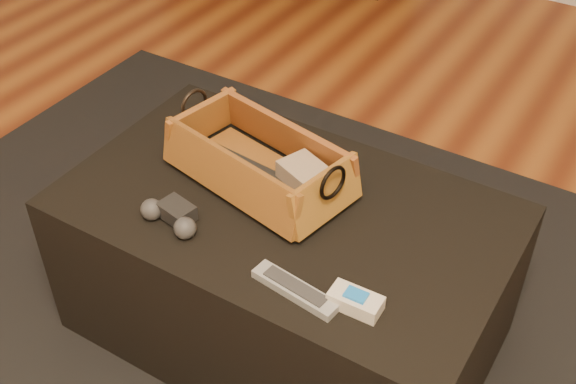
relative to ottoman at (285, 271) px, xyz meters
The scene contains 8 objects.
area_rug 0.22m from the ottoman, 90.00° to the right, with size 2.60×2.00×0.01m, color black.
ottoman is the anchor object (origin of this frame).
tv_remote 0.27m from the ottoman, 165.62° to the left, with size 0.23×0.05×0.02m, color black.
cloth_bundle 0.26m from the ottoman, 64.66° to the left, with size 0.12×0.08×0.07m, color tan.
wicker_basket 0.28m from the ottoman, 156.00° to the left, with size 0.47×0.31×0.15m.
game_controller 0.34m from the ottoman, 133.64° to the right, with size 0.15×0.09×0.05m.
silver_remote 0.34m from the ottoman, 53.92° to the right, with size 0.19×0.07×0.02m.
cream_gadget 0.40m from the ottoman, 34.27° to the right, with size 0.10×0.05×0.04m.
Camera 1 is at (0.65, -0.68, 1.48)m, focal length 45.00 mm.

